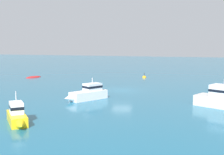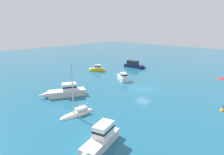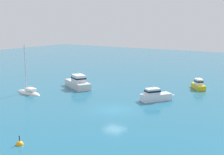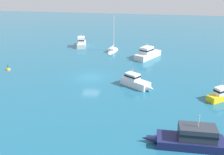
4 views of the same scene
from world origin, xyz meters
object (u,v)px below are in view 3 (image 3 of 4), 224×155
Objects in this scene: motor_cruiser at (157,95)px; channel_buoy at (20,145)px; sloop at (29,93)px; cabin_cruiser_1 at (77,82)px; motor_cruiser_1 at (198,85)px.

channel_buoy is (2.99, 20.94, -0.69)m from motor_cruiser.
sloop is 1.54× the size of motor_cruiser.
channel_buoy is (-11.51, 21.69, -0.80)m from cabin_cruiser_1.
sloop is 20.54m from channel_buoy.
sloop is 6.60× the size of channel_buoy.
channel_buoy is at bearing 143.18° from sloop.
sloop is 1.01× the size of cabin_cruiser_1.
cabin_cruiser_1 is 24.57m from channel_buoy.
cabin_cruiser_1 is at bearing -106.21° from sloop.
motor_cruiser_1 is at bearing -99.21° from channel_buoy.
cabin_cruiser_1 reaches higher than motor_cruiser_1.
motor_cruiser_1 is 0.53× the size of cabin_cruiser_1.
motor_cruiser_1 is 31.93m from channel_buoy.
motor_cruiser_1 is at bearing -121.27° from cabin_cruiser_1.
sloop reaches higher than motor_cruiser.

